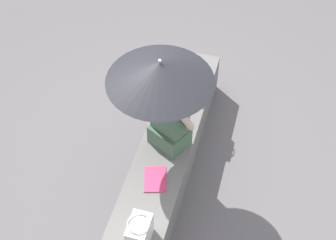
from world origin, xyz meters
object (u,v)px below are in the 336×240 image
Objects in this scene: person_seated at (170,117)px; tote_bag_canvas at (191,80)px; magazine at (155,179)px; parasol at (160,72)px; handbag_black at (139,232)px.

person_seated reaches higher than tote_bag_canvas.
tote_bag_canvas is at bearing 162.65° from magazine.
magazine is (0.41, 0.06, -0.97)m from parasol.
magazine is (1.24, -0.03, -0.12)m from tote_bag_canvas.
tote_bag_canvas is (-0.82, 0.09, -0.85)m from parasol.
parasol is at bearing -173.76° from handbag_black.
person_seated is at bearing 122.20° from parasol.
handbag_black is 1.85m from tote_bag_canvas.
person_seated is 0.82m from tote_bag_canvas.
magazine is at bearing -1.56° from person_seated.
tote_bag_canvas is at bearing 178.81° from person_seated.
magazine is at bearing -175.12° from handbag_black.
person_seated is 1.10m from handbag_black.
person_seated is 3.21× the size of magazine.
parasol is 1.19m from tote_bag_canvas.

